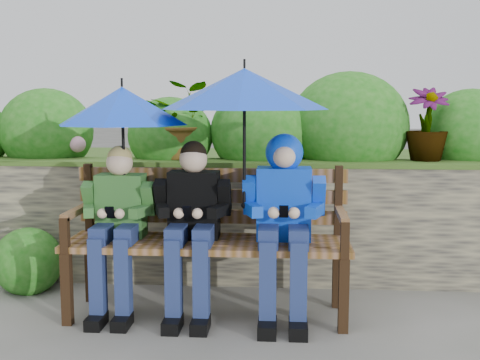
# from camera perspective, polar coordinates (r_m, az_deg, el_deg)

# --- Properties ---
(ground) EXTENTS (60.00, 60.00, 0.00)m
(ground) POSITION_cam_1_polar(r_m,az_deg,el_deg) (4.51, -0.10, -12.21)
(ground) COLOR #56574E
(ground) RESTS_ON ground
(garden_backdrop) EXTENTS (8.05, 2.88, 1.85)m
(garden_backdrop) POSITION_cam_1_polar(r_m,az_deg,el_deg) (5.90, 1.10, -0.99)
(garden_backdrop) COLOR #3D3B36
(garden_backdrop) RESTS_ON ground
(park_bench) EXTENTS (2.00, 0.59, 1.06)m
(park_bench) POSITION_cam_1_polar(r_m,az_deg,el_deg) (4.34, -2.96, -4.79)
(park_bench) COLOR black
(park_bench) RESTS_ON ground
(boy_left) EXTENTS (0.51, 0.58, 1.21)m
(boy_left) POSITION_cam_1_polar(r_m,az_deg,el_deg) (4.35, -11.52, -3.69)
(boy_left) COLOR #205D23
(boy_left) RESTS_ON ground
(boy_middle) EXTENTS (0.53, 0.62, 1.24)m
(boy_middle) POSITION_cam_1_polar(r_m,az_deg,el_deg) (4.23, -4.57, -3.67)
(boy_middle) COLOR black
(boy_middle) RESTS_ON ground
(boy_right) EXTENTS (0.57, 0.69, 1.30)m
(boy_right) POSITION_cam_1_polar(r_m,az_deg,el_deg) (4.18, 4.17, -2.82)
(boy_right) COLOR blue
(boy_right) RESTS_ON ground
(umbrella_left) EXTENTS (0.92, 0.92, 0.92)m
(umbrella_left) POSITION_cam_1_polar(r_m,az_deg,el_deg) (4.32, -11.09, 6.90)
(umbrella_left) COLOR #0939D5
(umbrella_left) RESTS_ON ground
(umbrella_right) EXTENTS (1.14, 1.14, 1.02)m
(umbrella_right) POSITION_cam_1_polar(r_m,az_deg,el_deg) (4.10, 0.42, 8.62)
(umbrella_right) COLOR #0939D5
(umbrella_right) RESTS_ON ground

